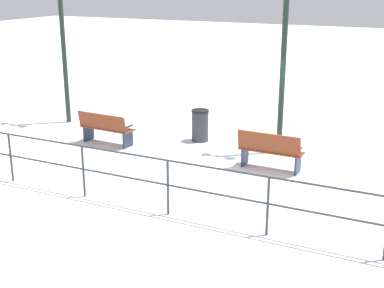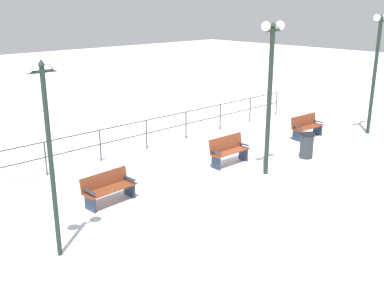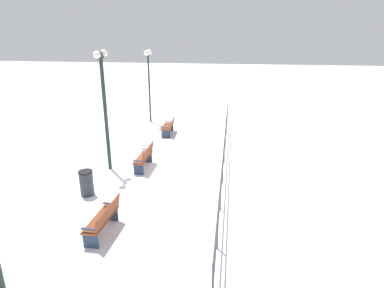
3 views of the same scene
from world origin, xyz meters
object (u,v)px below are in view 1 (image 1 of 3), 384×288
at_px(lamppost_middle, 285,32).
at_px(lamppost_far, 62,21).
at_px(trash_bin, 200,125).
at_px(bench_third, 106,128).
at_px(bench_second, 270,150).

height_order(lamppost_middle, lamppost_far, lamppost_far).
bearing_deg(trash_bin, bench_third, 123.43).
bearing_deg(trash_bin, lamppost_far, 89.99).
bearing_deg(trash_bin, lamppost_middle, -89.97).
distance_m(bench_second, bench_third, 4.70).
bearing_deg(bench_third, lamppost_far, 62.89).
distance_m(bench_third, trash_bin, 2.62).
bearing_deg(lamppost_far, lamppost_middle, -90.00).
bearing_deg(lamppost_far, bench_third, -120.58).
height_order(bench_second, trash_bin, bench_second).
bearing_deg(lamppost_far, trash_bin, -90.01).
bearing_deg(lamppost_far, bench_second, -101.37).
distance_m(bench_third, lamppost_middle, 5.42).
height_order(bench_third, trash_bin, bench_third).
distance_m(lamppost_far, trash_bin, 5.37).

